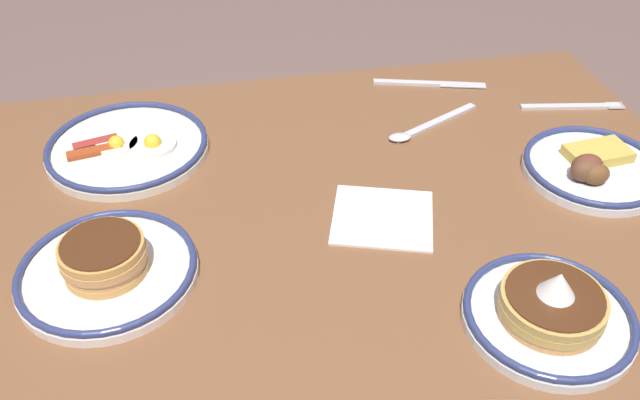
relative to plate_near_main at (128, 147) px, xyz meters
The scene contains 9 objects.
dining_table 0.36m from the plate_near_main, 136.58° to the left, with size 1.35×0.91×0.75m.
plate_near_main is the anchor object (origin of this frame).
plate_center_pancakes 0.73m from the plate_near_main, 137.22° to the left, with size 0.22×0.22×0.09m.
plate_far_companion 0.30m from the plate_near_main, 86.47° to the left, with size 0.24×0.24×0.06m.
plate_far_side 0.78m from the plate_near_main, 164.22° to the left, with size 0.23×0.23×0.05m.
paper_napkin 0.46m from the plate_near_main, 146.49° to the left, with size 0.15×0.14×0.00m, color white.
fork_near 0.82m from the plate_near_main, behind, with size 0.20×0.05×0.01m.
butter_knife 0.60m from the plate_near_main, 167.51° to the right, with size 0.22×0.08×0.01m.
tea_spoon 0.52m from the plate_near_main, behind, with size 0.19×0.10×0.01m.
Camera 1 is at (0.11, 0.76, 1.41)m, focal length 37.76 mm.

